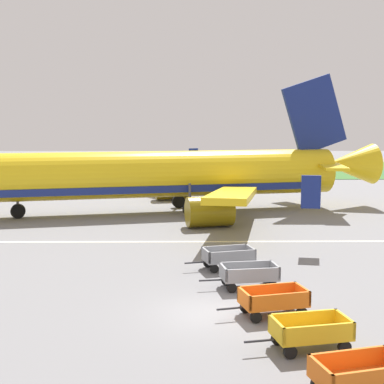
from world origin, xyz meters
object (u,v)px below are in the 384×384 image
at_px(baggage_cart_fourth_in_row, 249,275).
at_px(baggage_cart_far_end, 228,257).
at_px(airplane, 166,175).
at_px(baggage_cart_third_in_row, 273,301).
at_px(baggage_cart_second_in_row, 310,332).
at_px(baggage_cart_nearest, 359,376).

relative_size(baggage_cart_fourth_in_row, baggage_cart_far_end, 1.00).
relative_size(airplane, baggage_cart_third_in_row, 10.32).
height_order(baggage_cart_second_in_row, baggage_cart_far_end, same).
height_order(airplane, baggage_cart_far_end, airplane).
distance_m(baggage_cart_fourth_in_row, baggage_cart_far_end, 3.34).
bearing_deg(baggage_cart_fourth_in_row, baggage_cart_nearest, -79.01).
xyz_separation_m(airplane, baggage_cart_fourth_in_row, (4.48, -20.43, -2.45)).
height_order(baggage_cart_nearest, baggage_cart_far_end, same).
height_order(airplane, baggage_cart_nearest, airplane).
xyz_separation_m(baggage_cart_second_in_row, baggage_cart_third_in_row, (-0.75, 3.20, 0.00)).
distance_m(airplane, baggage_cart_fourth_in_row, 21.06).
bearing_deg(baggage_cart_far_end, airplane, 102.43).
relative_size(baggage_cart_nearest, baggage_cart_far_end, 1.00).
distance_m(airplane, baggage_cart_third_in_row, 24.65).
relative_size(airplane, baggage_cart_fourth_in_row, 10.33).
relative_size(baggage_cart_nearest, baggage_cart_second_in_row, 1.00).
bearing_deg(airplane, baggage_cart_fourth_in_row, -77.62).
relative_size(baggage_cart_nearest, baggage_cart_third_in_row, 1.00).
bearing_deg(airplane, baggage_cart_nearest, -78.07).
xyz_separation_m(airplane, baggage_cart_nearest, (6.42, -30.40, -2.45)).
xyz_separation_m(airplane, baggage_cart_far_end, (3.78, -17.16, -2.45)).
height_order(baggage_cart_nearest, baggage_cart_second_in_row, same).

